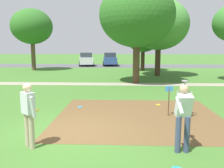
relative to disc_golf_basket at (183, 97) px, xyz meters
The scene contains 15 objects.
ground_plane 4.31m from the disc_golf_basket, 153.05° to the right, with size 160.00×160.00×0.00m, color #3D6B28.
dirt_tee_pad 1.81m from the disc_golf_basket, behind, with size 6.19×5.42×0.01m, color brown.
disc_golf_basket is the anchor object (origin of this frame).
player_foreground_watching 5.55m from the disc_golf_basket, 147.69° to the right, with size 0.46×0.45×1.71m.
player_throwing 3.18m from the disc_golf_basket, 104.16° to the right, with size 0.45×1.13×1.71m.
frisbee_near_basket 2.01m from the disc_golf_basket, 109.41° to the left, with size 0.21×0.21×0.02m, color gold.
frisbee_far_left 4.35m from the disc_golf_basket, 163.56° to the left, with size 0.20×0.20×0.02m, color #1E93DB.
tree_near_right 21.66m from the disc_golf_basket, 125.05° to the left, with size 4.53×4.53×6.78m.
tree_mid_left 9.40m from the disc_golf_basket, 98.30° to the left, with size 5.35×5.35×7.11m.
tree_mid_center 13.35m from the disc_golf_basket, 85.53° to the left, with size 5.30×5.30×6.84m.
tree_mid_right 17.65m from the disc_golf_basket, 89.82° to the left, with size 3.84×3.84×5.32m.
parking_lot_strip 24.45m from the disc_golf_basket, 98.90° to the left, with size 36.00×6.00×0.01m, color #4C4C51.
parked_car_leftmost 25.21m from the disc_golf_basket, 106.79° to the left, with size 2.53×4.46×1.84m.
parked_car_center_left 24.86m from the disc_golf_basket, 99.11° to the left, with size 2.26×4.34×1.84m.
gravel_path 8.66m from the disc_golf_basket, 116.02° to the left, with size 40.00×1.23×0.00m, color gray.
Camera 1 is at (1.48, -6.77, 2.61)m, focal length 37.53 mm.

